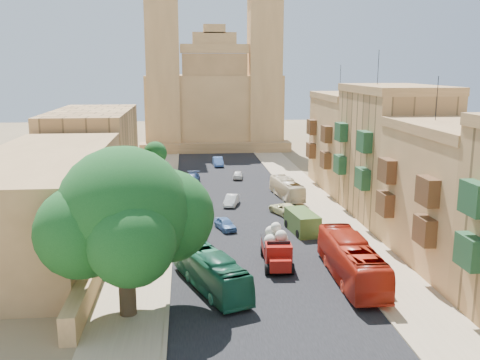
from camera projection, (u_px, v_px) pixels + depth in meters
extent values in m
plane|color=#786344|center=(285.00, 337.00, 31.57)|extent=(260.00, 260.00, 0.00)
cube|color=black|center=(236.00, 207.00, 60.76)|extent=(14.00, 140.00, 0.01)
cube|color=tan|center=(318.00, 205.00, 61.70)|extent=(5.00, 140.00, 0.01)
cube|color=tan|center=(152.00, 209.00, 59.82)|extent=(5.00, 140.00, 0.01)
cube|color=tan|center=(297.00, 205.00, 61.44)|extent=(0.25, 140.00, 0.12)
cube|color=tan|center=(175.00, 208.00, 60.05)|extent=(0.25, 140.00, 0.12)
cube|color=#1D4829|center=(469.00, 252.00, 32.66)|extent=(0.90, 2.20, 2.00)
cube|color=#1D4829|center=(474.00, 198.00, 31.96)|extent=(0.90, 2.20, 2.00)
cube|color=#B18450|center=(457.00, 199.00, 42.77)|extent=(8.00, 14.00, 10.50)
cube|color=#9D7344|center=(464.00, 129.00, 41.60)|extent=(8.20, 14.00, 0.80)
cylinder|color=black|center=(437.00, 98.00, 43.76)|extent=(0.06, 0.06, 3.60)
cube|color=#52321B|center=(424.00, 231.00, 38.77)|extent=(0.90, 2.20, 2.00)
cube|color=#52321B|center=(385.00, 204.00, 46.40)|extent=(0.90, 2.20, 2.00)
cube|color=#52321B|center=(427.00, 191.00, 38.16)|extent=(0.90, 2.20, 2.00)
cube|color=#52321B|center=(387.00, 170.00, 45.79)|extent=(0.90, 2.20, 2.00)
cube|color=tan|center=(392.00, 156.00, 56.13)|extent=(8.00, 14.00, 13.00)
cube|color=#9D7344|center=(396.00, 89.00, 54.70)|extent=(8.20, 14.00, 0.80)
cylinder|color=black|center=(378.00, 67.00, 56.87)|extent=(0.06, 0.06, 3.60)
cube|color=#1D4829|center=(362.00, 179.00, 52.20)|extent=(0.90, 2.20, 2.00)
cube|color=#1D4829|center=(340.00, 164.00, 59.83)|extent=(0.90, 2.20, 2.00)
cube|color=#1D4829|center=(364.00, 142.00, 51.44)|extent=(0.90, 2.20, 2.00)
cube|color=#1D4829|center=(341.00, 132.00, 59.07)|extent=(0.90, 2.20, 2.00)
cube|color=#B18450|center=(351.00, 144.00, 69.91)|extent=(8.00, 14.00, 11.50)
cube|color=#9D7344|center=(353.00, 96.00, 68.63)|extent=(8.20, 14.00, 0.80)
cylinder|color=black|center=(340.00, 79.00, 70.80)|extent=(0.06, 0.06, 3.60)
cube|color=#52321B|center=(325.00, 160.00, 65.94)|extent=(0.90, 2.20, 2.00)
cube|color=#52321B|center=(311.00, 150.00, 73.57)|extent=(0.90, 2.20, 2.00)
cube|color=#52321B|center=(326.00, 134.00, 65.27)|extent=(0.90, 2.20, 2.00)
cube|color=#52321B|center=(311.00, 127.00, 72.90)|extent=(0.90, 2.20, 2.00)
cube|color=#B18450|center=(113.00, 229.00, 49.60)|extent=(1.00, 40.00, 1.80)
cube|color=#9D7344|center=(44.00, 201.00, 46.42)|extent=(10.00, 28.00, 8.40)
cube|color=tan|center=(93.00, 148.00, 71.56)|extent=(10.00, 22.00, 10.00)
cube|color=#B18450|center=(213.00, 110.00, 108.94)|extent=(26.00, 20.00, 14.00)
cube|color=#9D7344|center=(216.00, 147.00, 99.98)|extent=(28.00, 4.00, 1.80)
cube|color=#9D7344|center=(215.00, 98.00, 99.75)|extent=(12.00, 2.00, 16.00)
cube|color=#B18450|center=(214.00, 49.00, 97.90)|extent=(12.60, 2.40, 1.60)
cube|color=#B18450|center=(214.00, 39.00, 97.55)|extent=(8.00, 2.00, 2.40)
cube|color=#B18450|center=(214.00, 29.00, 97.17)|extent=(4.00, 2.00, 1.60)
cube|color=#B18450|center=(163.00, 73.00, 99.13)|extent=(6.00, 6.00, 29.00)
cube|color=#B18450|center=(264.00, 73.00, 101.02)|extent=(6.00, 6.00, 29.00)
cylinder|color=#392B1C|center=(127.00, 284.00, 34.08)|extent=(1.10, 1.10, 4.16)
sphere|color=#103B16|center=(124.00, 212.00, 33.10)|extent=(8.33, 8.33, 8.33)
sphere|color=#103B16|center=(167.00, 216.00, 34.78)|extent=(6.14, 6.14, 6.14)
sphere|color=#103B16|center=(82.00, 232.00, 32.09)|extent=(5.70, 5.70, 5.70)
sphere|color=#103B16|center=(131.00, 243.00, 30.84)|extent=(5.26, 5.26, 5.26)
sphere|color=#103B16|center=(109.00, 190.00, 35.15)|extent=(4.82, 4.82, 4.82)
cylinder|color=#392B1C|center=(132.00, 257.00, 42.05)|extent=(0.44, 0.44, 1.93)
sphere|color=#103B16|center=(131.00, 233.00, 41.65)|extent=(2.81, 2.81, 2.81)
cylinder|color=#392B1C|center=(143.00, 214.00, 53.70)|extent=(0.44, 0.44, 2.19)
sphere|color=#103B16|center=(142.00, 193.00, 53.24)|extent=(3.18, 3.18, 3.18)
cylinder|color=#392B1C|center=(151.00, 189.00, 65.40)|extent=(0.44, 0.44, 1.99)
sphere|color=#103B16|center=(150.00, 173.00, 64.98)|extent=(2.89, 2.89, 2.89)
cylinder|color=#392B1C|center=(156.00, 169.00, 77.04)|extent=(0.44, 0.44, 2.32)
sphere|color=#103B16|center=(155.00, 153.00, 76.56)|extent=(3.38, 3.38, 3.38)
cube|color=#98120B|center=(275.00, 247.00, 43.79)|extent=(2.31, 3.57, 0.86)
cube|color=black|center=(276.00, 241.00, 43.70)|extent=(2.37, 3.62, 0.11)
cube|color=#98120B|center=(278.00, 255.00, 41.63)|extent=(2.11, 1.75, 1.72)
cube|color=#98120B|center=(280.00, 265.00, 40.58)|extent=(1.69, 1.25, 0.96)
cube|color=black|center=(279.00, 247.00, 41.49)|extent=(1.82, 0.21, 0.86)
cylinder|color=black|center=(267.00, 269.00, 40.93)|extent=(0.39, 0.88, 0.86)
cylinder|color=black|center=(292.00, 269.00, 41.00)|extent=(0.39, 0.88, 0.86)
cylinder|color=black|center=(263.00, 251.00, 45.04)|extent=(0.39, 0.88, 0.86)
cylinder|color=black|center=(285.00, 251.00, 45.11)|extent=(0.39, 0.88, 0.86)
sphere|color=beige|center=(270.00, 241.00, 43.07)|extent=(1.05, 1.05, 1.05)
sphere|color=beige|center=(282.00, 239.00, 43.38)|extent=(1.05, 1.05, 1.05)
sphere|color=beige|center=(275.00, 236.00, 44.21)|extent=(1.05, 1.05, 1.05)
sphere|color=beige|center=(271.00, 232.00, 43.62)|extent=(0.96, 0.96, 0.96)
sphere|color=beige|center=(281.00, 236.00, 42.72)|extent=(0.96, 0.96, 0.96)
sphere|color=beige|center=(276.00, 227.00, 43.35)|extent=(0.86, 0.86, 0.86)
cube|color=#3E5C22|center=(302.00, 222.00, 51.36)|extent=(2.71, 5.08, 2.00)
cylinder|color=black|center=(299.00, 234.00, 49.67)|extent=(0.42, 0.83, 0.80)
cylinder|color=black|center=(318.00, 233.00, 50.09)|extent=(0.42, 0.83, 0.80)
cylinder|color=black|center=(287.00, 224.00, 52.88)|extent=(0.42, 0.83, 0.80)
cylinder|color=black|center=(305.00, 223.00, 53.30)|extent=(0.42, 0.83, 0.80)
imported|color=#1A5C3F|center=(211.00, 271.00, 38.23)|extent=(5.46, 9.84, 2.69)
imported|color=red|center=(352.00, 261.00, 39.65)|extent=(2.83, 11.18, 3.10)
imported|color=beige|center=(287.00, 189.00, 64.74)|extent=(3.02, 8.50, 2.32)
imported|color=#4A72AD|center=(225.00, 224.00, 52.24)|extent=(2.30, 3.68, 1.17)
imported|color=white|center=(231.00, 200.00, 61.38)|extent=(2.22, 3.89, 1.21)
imported|color=#EEE9A6|center=(285.00, 209.00, 57.64)|extent=(3.56, 4.95, 1.25)
imported|color=#13264C|center=(192.00, 179.00, 72.78)|extent=(2.44, 4.98, 1.39)
imported|color=white|center=(238.00, 175.00, 76.07)|extent=(1.84, 3.57, 1.16)
imported|color=#4970BC|center=(218.00, 162.00, 85.86)|extent=(1.61, 4.31, 1.41)
imported|color=black|center=(387.00, 282.00, 37.24)|extent=(0.80, 0.68, 1.85)
imported|color=#373738|center=(359.00, 262.00, 41.06)|extent=(0.60, 1.16, 1.90)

